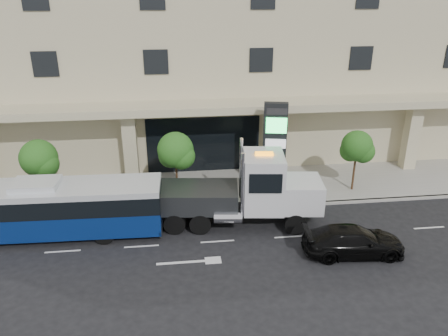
% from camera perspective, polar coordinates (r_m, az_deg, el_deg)
% --- Properties ---
extents(ground, '(120.00, 120.00, 0.00)m').
position_cam_1_polar(ground, '(24.87, -1.23, -7.74)').
color(ground, black).
rests_on(ground, ground).
extents(sidewalk, '(120.00, 6.00, 0.15)m').
position_cam_1_polar(sidewalk, '(29.25, -2.20, -2.68)').
color(sidewalk, gray).
rests_on(sidewalk, ground).
extents(curb, '(120.00, 0.30, 0.15)m').
position_cam_1_polar(curb, '(26.57, -1.66, -5.43)').
color(curb, gray).
rests_on(curb, ground).
extents(convention_center, '(60.00, 17.60, 20.00)m').
position_cam_1_polar(convention_center, '(36.93, -3.87, 18.56)').
color(convention_center, '#C0B590').
rests_on(convention_center, ground).
extents(tree_left, '(2.27, 2.20, 4.22)m').
position_cam_1_polar(tree_left, '(27.84, -22.95, 0.90)').
color(tree_left, '#422B19').
rests_on(tree_left, sidewalk).
extents(tree_mid, '(2.28, 2.20, 4.38)m').
position_cam_1_polar(tree_mid, '(26.63, -6.29, 2.03)').
color(tree_mid, '#422B19').
rests_on(tree_mid, sidewalk).
extents(tree_right, '(2.10, 2.00, 4.04)m').
position_cam_1_polar(tree_right, '(29.10, 17.01, 2.49)').
color(tree_right, '#422B19').
rests_on(tree_right, sidewalk).
extents(city_bus, '(12.92, 3.06, 3.26)m').
position_cam_1_polar(city_bus, '(25.28, -22.91, -4.89)').
color(city_bus, black).
rests_on(city_bus, ground).
extents(tow_truck, '(10.49, 3.62, 4.75)m').
position_cam_1_polar(tow_truck, '(24.38, 2.92, -3.22)').
color(tow_truck, '#2D3033').
rests_on(tow_truck, ground).
extents(black_sedan, '(5.23, 2.41, 1.48)m').
position_cam_1_polar(black_sedan, '(23.18, 16.56, -9.12)').
color(black_sedan, black).
rests_on(black_sedan, ground).
extents(signage_pylon, '(1.54, 0.83, 5.89)m').
position_cam_1_polar(signage_pylon, '(27.85, 6.59, 2.69)').
color(signage_pylon, black).
rests_on(signage_pylon, sidewalk).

